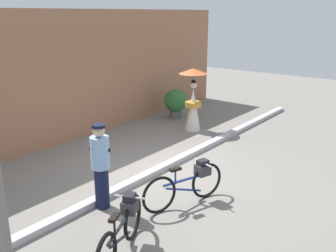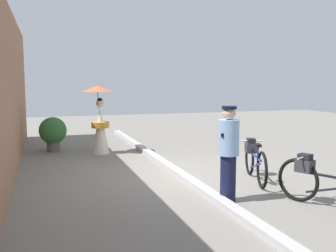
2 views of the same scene
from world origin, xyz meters
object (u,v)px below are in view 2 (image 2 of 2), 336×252
person_officer (228,151)px  person_with_parasol (100,119)px  bicycle_far_side (326,181)px  potted_plant_by_door (53,132)px  bicycle_near_officer (254,159)px

person_officer → person_with_parasol: 5.14m
bicycle_far_side → person_officer: person_officer is taller
person_with_parasol → potted_plant_by_door: person_with_parasol is taller
bicycle_near_officer → bicycle_far_side: bicycle_far_side is taller
bicycle_far_side → person_with_parasol: person_with_parasol is taller
potted_plant_by_door → person_with_parasol: bearing=-122.6°
person_with_parasol → potted_plant_by_door: size_ratio=1.91×
person_officer → bicycle_far_side: bearing=-121.0°
bicycle_near_officer → person_officer: 1.64m
potted_plant_by_door → bicycle_far_side: bearing=-148.9°
bicycle_far_side → person_with_parasol: size_ratio=0.89×
bicycle_far_side → person_with_parasol: (5.73, 2.71, 0.54)m
person_with_parasol → potted_plant_by_door: bearing=57.4°
bicycle_near_officer → person_with_parasol: 4.66m
person_officer → person_with_parasol: bearing=15.9°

